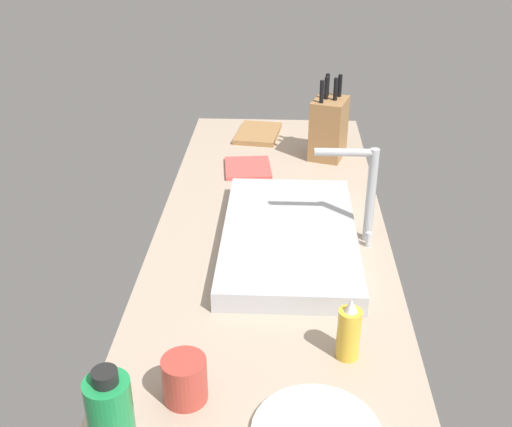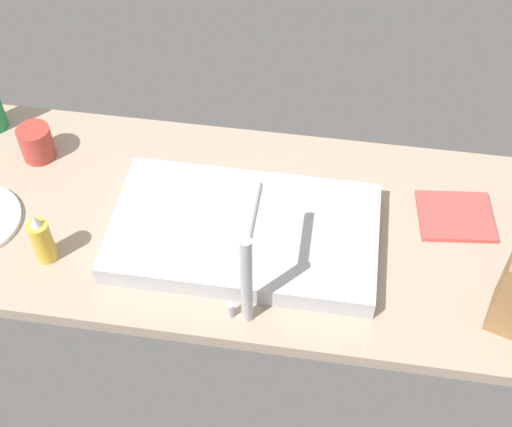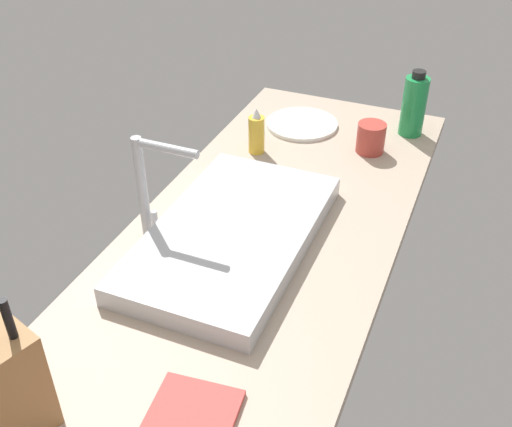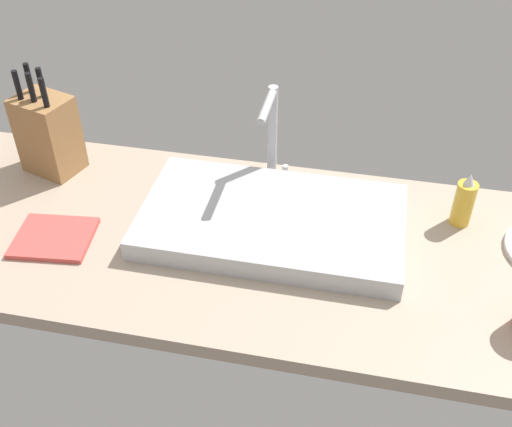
# 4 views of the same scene
# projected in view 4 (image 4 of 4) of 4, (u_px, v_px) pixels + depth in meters

# --- Properties ---
(countertop_slab) EXTENTS (1.83, 0.63, 0.04)m
(countertop_slab) POSITION_uv_depth(u_px,v_px,m) (244.00, 246.00, 1.43)
(countertop_slab) COLOR tan
(countertop_slab) RESTS_ON ground
(sink_basin) EXTENTS (0.60, 0.34, 0.05)m
(sink_basin) POSITION_uv_depth(u_px,v_px,m) (272.00, 221.00, 1.43)
(sink_basin) COLOR #B7BABF
(sink_basin) RESTS_ON countertop_slab
(faucet) EXTENTS (0.06, 0.16, 0.26)m
(faucet) POSITION_uv_depth(u_px,v_px,m) (272.00, 129.00, 1.50)
(faucet) COLOR #B7BABF
(faucet) RESTS_ON countertop_slab
(knife_block) EXTENTS (0.16, 0.14, 0.28)m
(knife_block) POSITION_uv_depth(u_px,v_px,m) (48.00, 133.00, 1.58)
(knife_block) COLOR #9E7042
(knife_block) RESTS_ON countertop_slab
(soap_bottle) EXTENTS (0.05, 0.05, 0.14)m
(soap_bottle) POSITION_uv_depth(u_px,v_px,m) (464.00, 202.00, 1.43)
(soap_bottle) COLOR gold
(soap_bottle) RESTS_ON countertop_slab
(dish_towel) EXTENTS (0.19, 0.17, 0.01)m
(dish_towel) POSITION_uv_depth(u_px,v_px,m) (54.00, 238.00, 1.42)
(dish_towel) COLOR #CC4C47
(dish_towel) RESTS_ON countertop_slab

